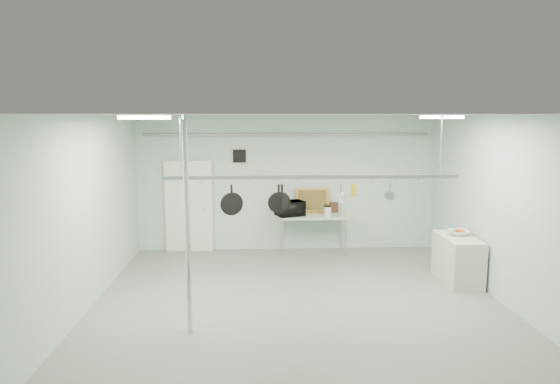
{
  "coord_description": "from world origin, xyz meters",
  "views": [
    {
      "loc": [
        -0.68,
        -7.69,
        3.19
      ],
      "look_at": [
        -0.29,
        1.0,
        1.85
      ],
      "focal_mm": 32.0,
      "sensor_mm": 36.0,
      "label": 1
    }
  ],
  "objects_px": {
    "pot_rack": "(312,175)",
    "microwave": "(290,208)",
    "chrome_pole": "(187,227)",
    "fruit_bowl": "(458,233)",
    "coffee_canister": "(328,211)",
    "skillet_mid": "(282,197)",
    "skillet_right": "(279,199)",
    "skillet_left": "(232,200)",
    "prep_table": "(313,218)",
    "side_cabinet": "(458,260)"
  },
  "relations": [
    {
      "from": "skillet_mid",
      "to": "skillet_right",
      "type": "height_order",
      "value": "same"
    },
    {
      "from": "skillet_left",
      "to": "skillet_right",
      "type": "distance_m",
      "value": 0.76
    },
    {
      "from": "prep_table",
      "to": "fruit_bowl",
      "type": "height_order",
      "value": "fruit_bowl"
    },
    {
      "from": "prep_table",
      "to": "microwave",
      "type": "xyz_separation_m",
      "value": [
        -0.54,
        -0.07,
        0.24
      ]
    },
    {
      "from": "skillet_right",
      "to": "skillet_mid",
      "type": "bearing_deg",
      "value": 2.5
    },
    {
      "from": "chrome_pole",
      "to": "skillet_left",
      "type": "xyz_separation_m",
      "value": [
        0.6,
        0.9,
        0.23
      ]
    },
    {
      "from": "pot_rack",
      "to": "microwave",
      "type": "relative_size",
      "value": 7.75
    },
    {
      "from": "pot_rack",
      "to": "skillet_right",
      "type": "distance_m",
      "value": 0.66
    },
    {
      "from": "chrome_pole",
      "to": "coffee_canister",
      "type": "relative_size",
      "value": 14.61
    },
    {
      "from": "prep_table",
      "to": "pot_rack",
      "type": "xyz_separation_m",
      "value": [
        -0.4,
        -3.3,
        1.4
      ]
    },
    {
      "from": "pot_rack",
      "to": "coffee_canister",
      "type": "distance_m",
      "value": 3.45
    },
    {
      "from": "prep_table",
      "to": "chrome_pole",
      "type": "bearing_deg",
      "value": -118.71
    },
    {
      "from": "side_cabinet",
      "to": "pot_rack",
      "type": "distance_m",
      "value": 3.62
    },
    {
      "from": "skillet_left",
      "to": "skillet_mid",
      "type": "height_order",
      "value": "same"
    },
    {
      "from": "fruit_bowl",
      "to": "side_cabinet",
      "type": "bearing_deg",
      "value": -107.17
    },
    {
      "from": "skillet_right",
      "to": "chrome_pole",
      "type": "bearing_deg",
      "value": -144.02
    },
    {
      "from": "microwave",
      "to": "coffee_canister",
      "type": "height_order",
      "value": "microwave"
    },
    {
      "from": "side_cabinet",
      "to": "fruit_bowl",
      "type": "bearing_deg",
      "value": 72.83
    },
    {
      "from": "fruit_bowl",
      "to": "skillet_mid",
      "type": "distance_m",
      "value": 3.81
    },
    {
      "from": "fruit_bowl",
      "to": "skillet_right",
      "type": "xyz_separation_m",
      "value": [
        -3.53,
        -1.24,
        0.89
      ]
    },
    {
      "from": "chrome_pole",
      "to": "microwave",
      "type": "bearing_deg",
      "value": 66.96
    },
    {
      "from": "fruit_bowl",
      "to": "skillet_left",
      "type": "height_order",
      "value": "skillet_left"
    },
    {
      "from": "skillet_mid",
      "to": "side_cabinet",
      "type": "bearing_deg",
      "value": 47.31
    },
    {
      "from": "skillet_left",
      "to": "chrome_pole",
      "type": "bearing_deg",
      "value": -139.51
    },
    {
      "from": "skillet_mid",
      "to": "prep_table",
      "type": "bearing_deg",
      "value": 104.52
    },
    {
      "from": "side_cabinet",
      "to": "skillet_right",
      "type": "distance_m",
      "value": 3.91
    },
    {
      "from": "skillet_left",
      "to": "coffee_canister",
      "type": "bearing_deg",
      "value": 41.37
    },
    {
      "from": "coffee_canister",
      "to": "skillet_right",
      "type": "bearing_deg",
      "value": -111.75
    },
    {
      "from": "skillet_mid",
      "to": "microwave",
      "type": "bearing_deg",
      "value": 113.49
    },
    {
      "from": "prep_table",
      "to": "skillet_right",
      "type": "relative_size",
      "value": 3.29
    },
    {
      "from": "microwave",
      "to": "skillet_left",
      "type": "height_order",
      "value": "skillet_left"
    },
    {
      "from": "skillet_right",
      "to": "side_cabinet",
      "type": "bearing_deg",
      "value": 19.99
    },
    {
      "from": "chrome_pole",
      "to": "pot_rack",
      "type": "bearing_deg",
      "value": 25.35
    },
    {
      "from": "chrome_pole",
      "to": "microwave",
      "type": "height_order",
      "value": "chrome_pole"
    },
    {
      "from": "coffee_canister",
      "to": "skillet_right",
      "type": "xyz_separation_m",
      "value": [
        -1.26,
        -3.15,
        0.83
      ]
    },
    {
      "from": "fruit_bowl",
      "to": "skillet_mid",
      "type": "relative_size",
      "value": 0.92
    },
    {
      "from": "skillet_left",
      "to": "pot_rack",
      "type": "bearing_deg",
      "value": -15.95
    },
    {
      "from": "side_cabinet",
      "to": "coffee_canister",
      "type": "distance_m",
      "value": 3.08
    },
    {
      "from": "coffee_canister",
      "to": "fruit_bowl",
      "type": "relative_size",
      "value": 0.56
    },
    {
      "from": "coffee_canister",
      "to": "skillet_mid",
      "type": "height_order",
      "value": "skillet_mid"
    },
    {
      "from": "chrome_pole",
      "to": "fruit_bowl",
      "type": "relative_size",
      "value": 8.14
    },
    {
      "from": "chrome_pole",
      "to": "microwave",
      "type": "xyz_separation_m",
      "value": [
        1.76,
        4.13,
        -0.52
      ]
    },
    {
      "from": "pot_rack",
      "to": "fruit_bowl",
      "type": "height_order",
      "value": "pot_rack"
    },
    {
      "from": "skillet_mid",
      "to": "skillet_right",
      "type": "relative_size",
      "value": 0.88
    },
    {
      "from": "microwave",
      "to": "fruit_bowl",
      "type": "xyz_separation_m",
      "value": [
        3.14,
        -1.99,
        -0.13
      ]
    },
    {
      "from": "pot_rack",
      "to": "skillet_mid",
      "type": "bearing_deg",
      "value": 180.0
    },
    {
      "from": "side_cabinet",
      "to": "skillet_right",
      "type": "height_order",
      "value": "skillet_right"
    },
    {
      "from": "side_cabinet",
      "to": "fruit_bowl",
      "type": "distance_m",
      "value": 0.52
    },
    {
      "from": "chrome_pole",
      "to": "skillet_mid",
      "type": "xyz_separation_m",
      "value": [
        1.41,
        0.9,
        0.27
      ]
    },
    {
      "from": "microwave",
      "to": "fruit_bowl",
      "type": "height_order",
      "value": "microwave"
    }
  ]
}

